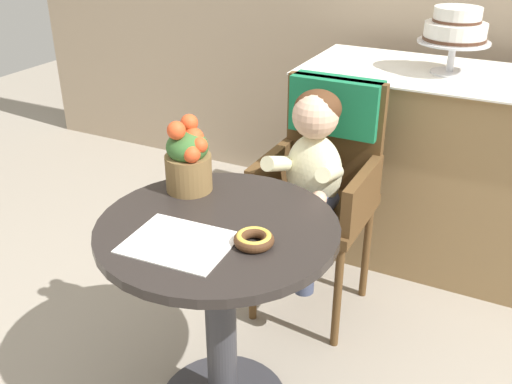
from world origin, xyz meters
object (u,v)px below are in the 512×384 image
Objects in this scene: cafe_table at (220,284)px; flower_vase at (188,157)px; wicker_chair at (325,162)px; tiered_cake_stand at (455,30)px; seated_child at (310,167)px; donut_front at (254,239)px.

flower_vase is at bearing 141.51° from cafe_table.
tiered_cake_stand is at bearing 63.37° from wicker_chair.
seated_child is 6.43× the size of donut_front.
cafe_table is at bearing -89.78° from wicker_chair.
tiered_cake_stand is (0.39, 1.30, 0.57)m from cafe_table.
seated_child reaches higher than wicker_chair.
flower_vase is at bearing -117.30° from tiered_cake_stand.
tiered_cake_stand reaches higher than flower_vase.
wicker_chair reaches higher than cafe_table.
donut_front is 1.42m from tiered_cake_stand.
flower_vase is at bearing -108.90° from wicker_chair.
tiered_cake_stand is (0.25, 1.35, 0.34)m from donut_front.
donut_front is (0.09, -0.79, 0.10)m from wicker_chair.
cafe_table is at bearing -95.40° from seated_child.
cafe_table is 6.38× the size of donut_front.
seated_child is (0.06, 0.59, 0.17)m from cafe_table.
cafe_table is 1.47m from tiered_cake_stand.
tiered_cake_stand is at bearing 73.19° from cafe_table.
flower_vase is 1.31m from tiered_cake_stand.
donut_front reaches higher than cafe_table.
tiered_cake_stand reaches higher than seated_child.
tiered_cake_stand is (0.34, 0.71, 0.41)m from seated_child.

